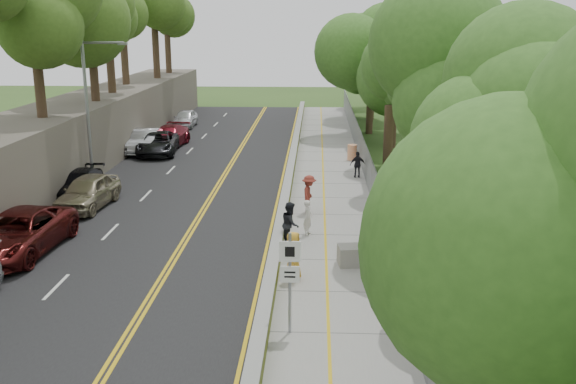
% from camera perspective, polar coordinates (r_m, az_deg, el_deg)
% --- Properties ---
extents(ground, '(140.00, 140.00, 0.00)m').
position_cam_1_polar(ground, '(22.23, -2.24, -8.84)').
color(ground, '#33511E').
rests_on(ground, ground).
extents(road, '(11.20, 66.00, 0.04)m').
position_cam_1_polar(road, '(37.08, -8.66, 0.85)').
color(road, black).
rests_on(road, ground).
extents(sidewalk, '(4.20, 66.00, 0.05)m').
position_cam_1_polar(sidewalk, '(36.38, 3.72, 0.72)').
color(sidewalk, gray).
rests_on(sidewalk, ground).
extents(jersey_barrier, '(0.42, 66.00, 0.60)m').
position_cam_1_polar(jersey_barrier, '(36.34, 0.10, 1.19)').
color(jersey_barrier, '#C2E520').
rests_on(jersey_barrier, ground).
extents(rock_embankment, '(5.00, 66.00, 4.00)m').
position_cam_1_polar(rock_embankment, '(39.05, -20.54, 3.75)').
color(rock_embankment, '#595147').
rests_on(rock_embankment, ground).
extents(chainlink_fence, '(0.04, 66.00, 2.00)m').
position_cam_1_polar(chainlink_fence, '(36.26, 7.07, 2.18)').
color(chainlink_fence, slate).
rests_on(chainlink_fence, ground).
extents(trees_fenceside, '(7.00, 66.00, 14.00)m').
position_cam_1_polar(trees_fenceside, '(35.70, 11.23, 11.55)').
color(trees_fenceside, '#437929').
rests_on(trees_fenceside, ground).
extents(streetlight, '(2.52, 0.22, 8.00)m').
position_cam_1_polar(streetlight, '(36.63, -17.11, 7.54)').
color(streetlight, gray).
rests_on(streetlight, ground).
extents(signpost, '(0.62, 0.09, 3.10)m').
position_cam_1_polar(signpost, '(18.63, 0.17, -7.13)').
color(signpost, gray).
rests_on(signpost, sidewalk).
extents(construction_barrel, '(0.62, 0.62, 1.01)m').
position_cam_1_polar(construction_barrel, '(42.62, 5.71, 3.53)').
color(construction_barrel, '#FF5900').
rests_on(construction_barrel, sidewalk).
extents(concrete_block, '(1.21, 0.98, 0.74)m').
position_cam_1_polar(concrete_block, '(24.40, 5.80, -5.62)').
color(concrete_block, gray).
rests_on(concrete_block, sidewalk).
extents(car_2, '(3.09, 6.14, 1.67)m').
position_cam_1_polar(car_2, '(27.44, -22.89, -3.41)').
color(car_2, '#4E1312').
rests_on(car_2, road).
extents(car_3, '(2.23, 4.77, 1.35)m').
position_cam_1_polar(car_3, '(35.26, -18.04, 0.69)').
color(car_3, black).
rests_on(car_3, road).
extents(car_4, '(2.29, 4.90, 1.62)m').
position_cam_1_polar(car_4, '(32.94, -17.37, 0.02)').
color(car_4, gray).
rests_on(car_4, road).
extents(car_5, '(1.77, 4.89, 1.60)m').
position_cam_1_polar(car_5, '(45.98, -12.53, 4.45)').
color(car_5, silver).
rests_on(car_5, road).
extents(car_6, '(3.01, 5.63, 1.50)m').
position_cam_1_polar(car_6, '(45.23, -11.47, 4.28)').
color(car_6, black).
rests_on(car_6, road).
extents(car_7, '(2.63, 5.40, 1.51)m').
position_cam_1_polar(car_7, '(47.68, -10.56, 4.87)').
color(car_7, maroon).
rests_on(car_7, road).
extents(car_8, '(1.79, 4.34, 1.47)m').
position_cam_1_polar(car_8, '(56.54, -9.13, 6.47)').
color(car_8, silver).
rests_on(car_8, road).
extents(painter_0, '(0.57, 0.87, 1.78)m').
position_cam_1_polar(painter_0, '(22.74, 0.48, -5.70)').
color(painter_0, gold).
rests_on(painter_0, sidewalk).
extents(painter_1, '(0.51, 0.64, 1.53)m').
position_cam_1_polar(painter_1, '(27.49, 1.79, -2.28)').
color(painter_1, white).
rests_on(painter_1, sidewalk).
extents(painter_2, '(0.70, 0.90, 1.82)m').
position_cam_1_polar(painter_2, '(26.16, 0.22, -2.84)').
color(painter_2, black).
rests_on(painter_2, sidewalk).
extents(painter_3, '(0.77, 1.24, 1.85)m').
position_cam_1_polar(painter_3, '(30.54, 1.88, -0.20)').
color(painter_3, maroon).
rests_on(painter_3, sidewalk).
extents(person_far, '(0.93, 0.45, 1.54)m').
position_cam_1_polar(person_far, '(37.75, 6.21, 2.43)').
color(person_far, black).
rests_on(person_far, sidewalk).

